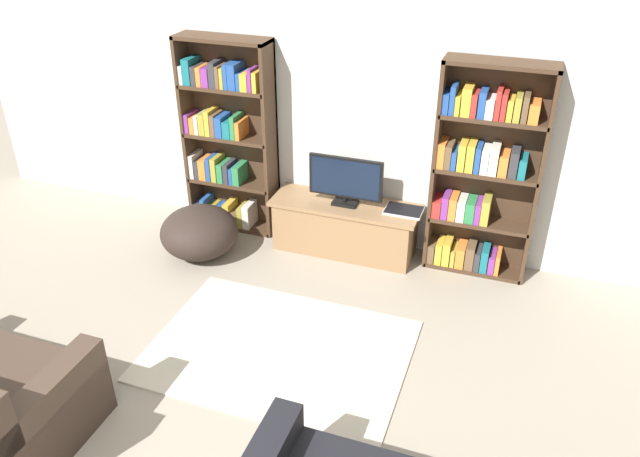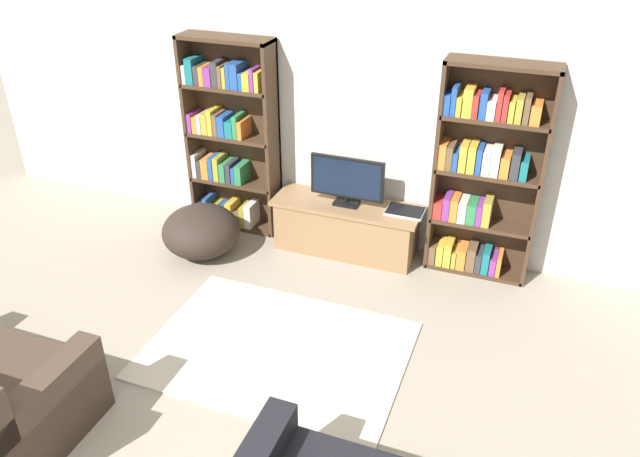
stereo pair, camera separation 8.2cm
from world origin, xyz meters
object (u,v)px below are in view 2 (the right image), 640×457
bookshelf_left (230,138)px  bookshelf_right (484,175)px  television (347,180)px  laptop (405,211)px  beanbag_ottoman (201,231)px  tv_stand (346,227)px

bookshelf_left → bookshelf_right: same height
television → bookshelf_right: bearing=6.5°
laptop → beanbag_ottoman: 2.01m
bookshelf_right → laptop: bookshelf_right is taller
laptop → bookshelf_left: bearing=176.9°
bookshelf_left → television: (1.32, -0.14, -0.19)m
beanbag_ottoman → bookshelf_left: bearing=88.6°
laptop → bookshelf_right: bearing=8.8°
bookshelf_right → beanbag_ottoman: bearing=-165.2°
bookshelf_right → television: (-1.24, -0.14, -0.19)m
bookshelf_left → bookshelf_right: size_ratio=1.00×
bookshelf_right → beanbag_ottoman: size_ratio=2.62×
bookshelf_right → laptop: bearing=-171.2°
beanbag_ottoman → television: bearing=22.0°
television → tv_stand: bearing=90.0°
tv_stand → laptop: (0.57, 0.03, 0.28)m
bookshelf_right → television: 1.26m
bookshelf_left → beanbag_ottoman: size_ratio=2.62×
bookshelf_right → tv_stand: size_ratio=1.37×
bookshelf_right → beanbag_ottoman: 2.76m
bookshelf_left → tv_stand: bookshelf_left is taller
tv_stand → television: television is taller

